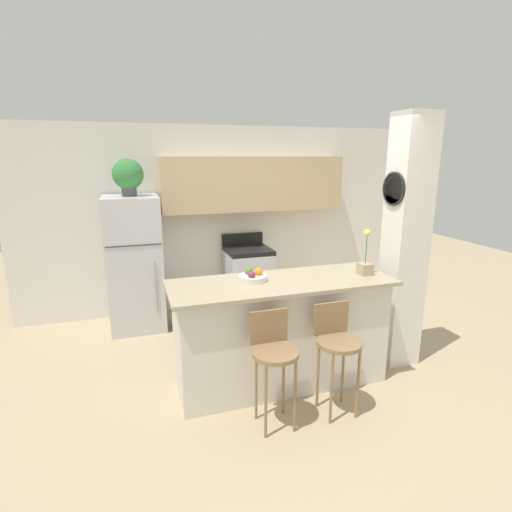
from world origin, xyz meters
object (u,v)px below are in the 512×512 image
(stove_range, at_px, (248,279))
(refrigerator, at_px, (135,263))
(fruit_bowl, at_px, (253,276))
(trash_bin, at_px, (184,314))
(potted_plant_on_fridge, at_px, (128,175))
(orchid_vase, at_px, (365,263))
(bar_stool_left, at_px, (274,353))
(bar_stool_right, at_px, (337,343))

(stove_range, bearing_deg, refrigerator, -177.45)
(fruit_bowl, bearing_deg, stove_range, 74.60)
(refrigerator, relative_size, trash_bin, 4.41)
(stove_range, distance_m, potted_plant_on_fridge, 2.10)
(potted_plant_on_fridge, xyz_separation_m, orchid_vase, (2.10, -1.87, -0.77))
(potted_plant_on_fridge, height_order, orchid_vase, potted_plant_on_fridge)
(fruit_bowl, bearing_deg, potted_plant_on_fridge, 120.42)
(refrigerator, xyz_separation_m, stove_range, (1.51, 0.07, -0.38))
(refrigerator, xyz_separation_m, orchid_vase, (2.10, -1.87, 0.31))
(bar_stool_left, distance_m, orchid_vase, 1.33)
(bar_stool_left, bearing_deg, stove_range, 77.87)
(potted_plant_on_fridge, relative_size, orchid_vase, 1.00)
(orchid_vase, relative_size, trash_bin, 1.17)
(refrigerator, bearing_deg, bar_stool_left, -67.49)
(stove_range, relative_size, potted_plant_on_fridge, 2.43)
(potted_plant_on_fridge, bearing_deg, fruit_bowl, -59.58)
(bar_stool_right, distance_m, potted_plant_on_fridge, 3.11)
(potted_plant_on_fridge, relative_size, trash_bin, 1.16)
(bar_stool_right, relative_size, orchid_vase, 2.13)
(refrigerator, distance_m, trash_bin, 0.89)
(stove_range, bearing_deg, bar_stool_left, -102.13)
(bar_stool_right, height_order, potted_plant_on_fridge, potted_plant_on_fridge)
(stove_range, xyz_separation_m, bar_stool_left, (-0.52, -2.44, 0.17))
(refrigerator, height_order, trash_bin, refrigerator)
(orchid_vase, bearing_deg, refrigerator, 138.31)
(bar_stool_left, relative_size, fruit_bowl, 3.57)
(stove_range, height_order, bar_stool_left, stove_range)
(fruit_bowl, relative_size, trash_bin, 0.70)
(bar_stool_right, bearing_deg, refrigerator, 123.07)
(orchid_vase, bearing_deg, potted_plant_on_fridge, 138.31)
(orchid_vase, bearing_deg, trash_bin, 133.90)
(bar_stool_right, height_order, fruit_bowl, fruit_bowl)
(bar_stool_left, xyz_separation_m, bar_stool_right, (0.56, 0.00, 0.00))
(bar_stool_right, bearing_deg, potted_plant_on_fridge, 123.07)
(bar_stool_left, xyz_separation_m, potted_plant_on_fridge, (-0.98, 2.37, 1.29))
(refrigerator, height_order, stove_range, refrigerator)
(bar_stool_right, bearing_deg, orchid_vase, 42.04)
(refrigerator, xyz_separation_m, bar_stool_right, (1.54, -2.37, -0.21))
(orchid_vase, xyz_separation_m, trash_bin, (-1.55, 1.61, -0.96))
(orchid_vase, xyz_separation_m, fruit_bowl, (-1.09, 0.14, -0.08))
(bar_stool_right, relative_size, trash_bin, 2.48)
(fruit_bowl, bearing_deg, bar_stool_left, -92.70)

